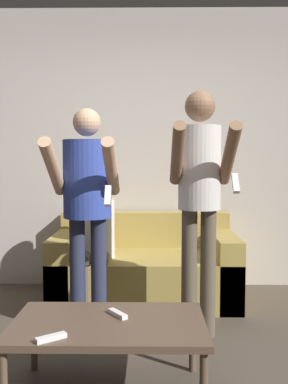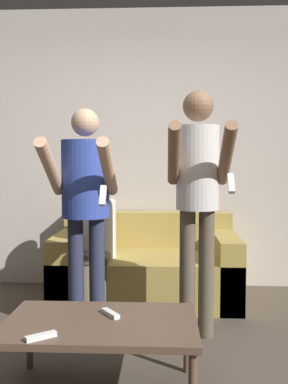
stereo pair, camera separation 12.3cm
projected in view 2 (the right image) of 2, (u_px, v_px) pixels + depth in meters
name	position (u px, v px, depth m)	size (l,w,h in m)	color
wall_back	(143.00, 149.00, 4.42)	(6.40, 0.06, 2.70)	beige
couch	(146.00, 270.00, 4.02)	(1.60, 0.89, 0.74)	#AD9347
person_standing_left	(85.00, 195.00, 3.12)	(0.45, 0.68, 1.60)	#282D47
person_standing_right	(198.00, 187.00, 3.08)	(0.41, 0.63, 1.72)	brown
person_seated	(97.00, 235.00, 3.81)	(0.32, 0.53, 1.12)	brown
coffee_table	(101.00, 327.00, 2.36)	(1.02, 0.63, 0.40)	brown
remote_near	(41.00, 336.00, 2.12)	(0.14, 0.12, 0.02)	white
remote_far	(110.00, 313.00, 2.44)	(0.12, 0.14, 0.02)	white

